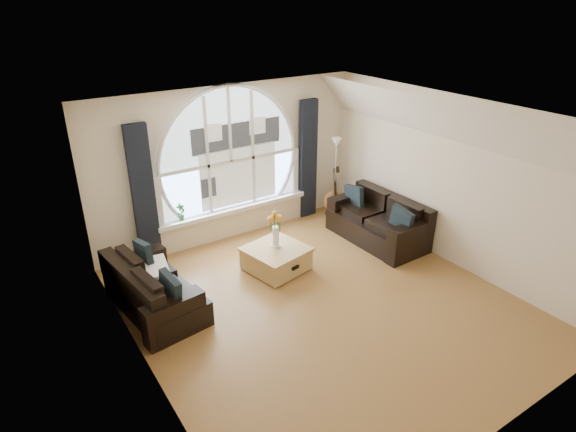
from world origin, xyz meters
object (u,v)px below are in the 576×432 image
(sofa_right, at_px, (378,220))
(potted_plant, at_px, (181,212))
(floor_lamp, at_px, (335,178))
(guitar, at_px, (333,191))
(sofa_left, at_px, (155,285))
(coffee_chest, at_px, (276,258))
(vase_flowers, at_px, (276,224))

(sofa_right, distance_m, potted_plant, 3.43)
(floor_lamp, relative_size, guitar, 1.51)
(sofa_left, distance_m, coffee_chest, 1.98)
(potted_plant, bearing_deg, vase_flowers, -54.81)
(potted_plant, bearing_deg, coffee_chest, -56.59)
(coffee_chest, relative_size, floor_lamp, 0.55)
(potted_plant, bearing_deg, floor_lamp, -7.23)
(sofa_right, distance_m, vase_flowers, 2.06)
(vase_flowers, bearing_deg, coffee_chest, -120.37)
(sofa_left, relative_size, sofa_right, 0.92)
(sofa_right, bearing_deg, guitar, 89.49)
(coffee_chest, distance_m, potted_plant, 1.82)
(floor_lamp, bearing_deg, potted_plant, 172.77)
(sofa_left, relative_size, guitar, 1.55)
(sofa_right, bearing_deg, floor_lamp, 89.51)
(sofa_left, bearing_deg, potted_plant, 47.64)
(coffee_chest, distance_m, vase_flowers, 0.57)
(coffee_chest, bearing_deg, sofa_right, -15.15)
(sofa_left, xyz_separation_m, vase_flowers, (2.00, 0.04, 0.38))
(sofa_right, xyz_separation_m, vase_flowers, (-2.02, 0.18, 0.38))
(vase_flowers, relative_size, guitar, 0.66)
(guitar, bearing_deg, coffee_chest, -132.96)
(coffee_chest, bearing_deg, vase_flowers, 48.13)
(sofa_left, height_order, sofa_right, sofa_right)
(floor_lamp, bearing_deg, vase_flowers, -152.74)
(sofa_left, height_order, coffee_chest, sofa_left)
(vase_flowers, relative_size, floor_lamp, 0.44)
(sofa_right, height_order, coffee_chest, sofa_right)
(sofa_left, xyz_separation_m, sofa_right, (4.02, -0.14, 0.00))
(sofa_left, height_order, floor_lamp, floor_lamp)
(sofa_right, bearing_deg, potted_plant, 151.06)
(guitar, distance_m, potted_plant, 3.03)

